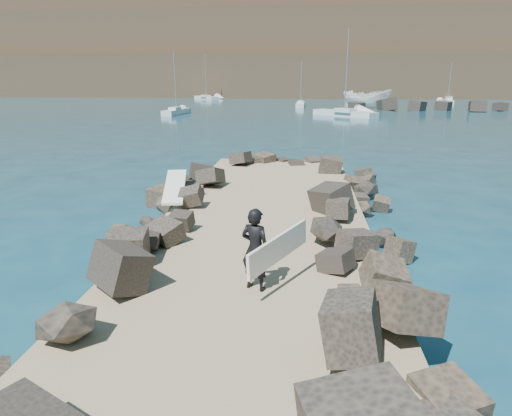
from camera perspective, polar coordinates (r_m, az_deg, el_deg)
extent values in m
plane|color=#0F384C|center=(12.69, 0.46, -5.27)|extent=(800.00, 800.00, 0.00)
cube|color=#8C7759|center=(10.74, -0.54, -7.65)|extent=(6.00, 26.00, 0.60)
cube|color=black|center=(11.76, -14.51, -4.96)|extent=(2.60, 22.00, 1.00)
cube|color=black|center=(11.21, 14.73, -6.04)|extent=(2.60, 22.00, 1.00)
cube|color=#2D4919|center=(172.38, 9.27, 19.69)|extent=(360.00, 140.00, 32.00)
cube|color=white|center=(15.23, -10.09, 2.25)|extent=(1.11, 2.62, 0.08)
imported|color=white|center=(73.04, 13.64, 13.13)|extent=(7.71, 4.86, 2.79)
imported|color=black|center=(8.81, -0.08, -5.19)|extent=(0.71, 0.60, 1.65)
cube|color=silver|center=(8.77, 2.86, -5.01)|extent=(1.06, 1.81, 0.64)
cube|color=silver|center=(57.53, 11.00, 11.45)|extent=(7.53, 7.27, 0.80)
cylinder|color=gray|center=(57.37, 11.28, 16.50)|extent=(0.12, 0.12, 9.44)
cube|color=silver|center=(56.80, 11.09, 11.90)|extent=(2.69, 2.65, 0.44)
cube|color=silver|center=(74.54, 5.60, 12.66)|extent=(1.52, 5.81, 0.80)
cylinder|color=gray|center=(74.42, 5.68, 15.36)|extent=(0.12, 0.12, 6.34)
cube|color=silver|center=(73.82, 5.61, 13.01)|extent=(0.99, 1.65, 0.44)
cube|color=silver|center=(99.26, -6.23, 13.48)|extent=(6.33, 7.18, 0.80)
cylinder|color=gray|center=(99.17, -6.32, 16.18)|extent=(0.12, 0.12, 8.65)
cube|color=silver|center=(98.53, -6.33, 13.75)|extent=(2.37, 2.50, 0.44)
cube|color=silver|center=(107.60, 22.52, 12.58)|extent=(1.83, 5.15, 0.80)
cylinder|color=gray|center=(107.52, 22.71, 14.24)|extent=(0.12, 0.12, 5.55)
cube|color=silver|center=(107.01, 22.64, 12.83)|extent=(1.00, 1.51, 0.44)
cube|color=silver|center=(59.96, -9.90, 11.68)|extent=(2.27, 6.39, 0.80)
cylinder|color=gray|center=(59.81, -10.08, 15.31)|extent=(0.12, 0.12, 6.89)
cube|color=silver|center=(59.21, -10.12, 12.10)|extent=(1.24, 1.88, 0.44)
cube|color=silver|center=(91.28, 22.82, 12.13)|extent=(2.05, 5.95, 0.80)
cylinder|color=gray|center=(91.18, 23.07, 14.35)|extent=(0.12, 0.12, 6.42)
cube|color=silver|center=(90.59, 22.98, 12.41)|extent=(1.14, 1.74, 0.44)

